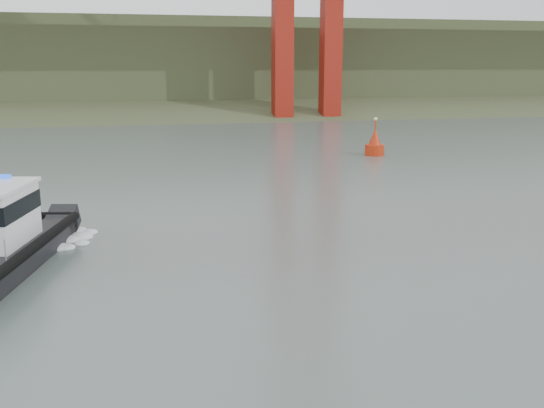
% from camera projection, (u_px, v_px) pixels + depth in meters
% --- Properties ---
extents(ground, '(400.00, 400.00, 0.00)m').
position_uv_depth(ground, '(282.00, 305.00, 23.05)').
color(ground, '#475451').
rests_on(ground, ground).
extents(headlands, '(500.00, 105.36, 27.12)m').
position_uv_depth(headlands, '(157.00, 71.00, 140.73)').
color(headlands, '#3A4628').
rests_on(headlands, ground).
extents(nav_buoy, '(1.92, 1.92, 3.99)m').
position_uv_depth(nav_buoy, '(375.00, 145.00, 60.29)').
color(nav_buoy, '#B6270C').
rests_on(nav_buoy, ground).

